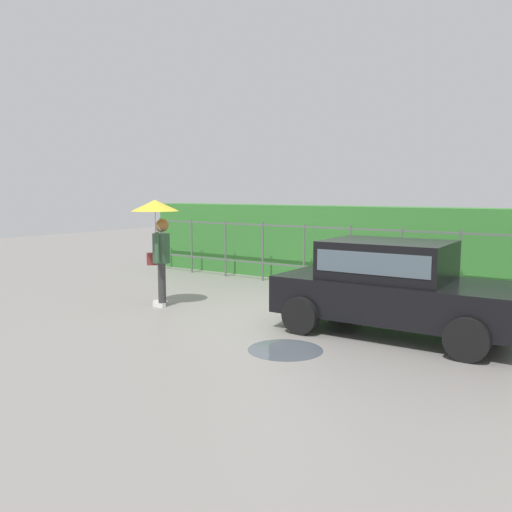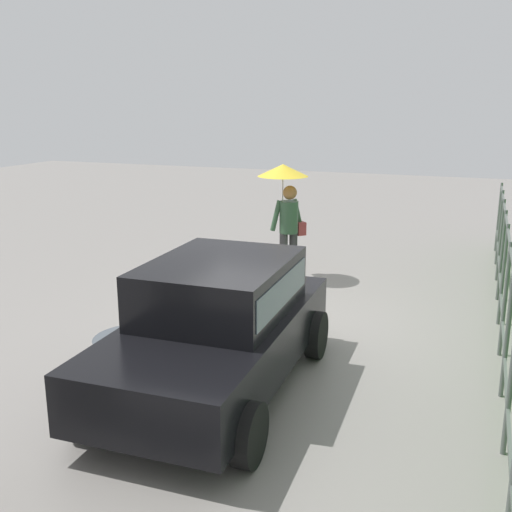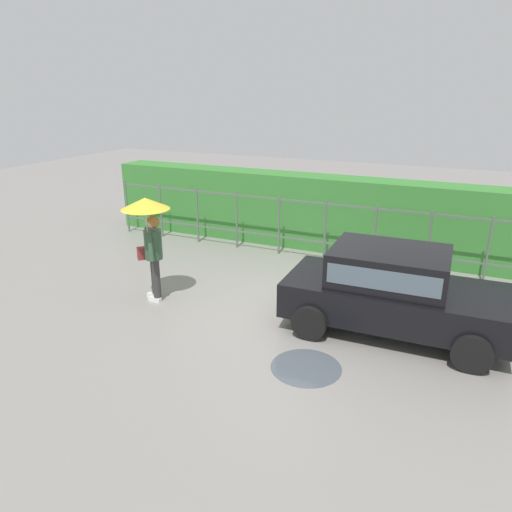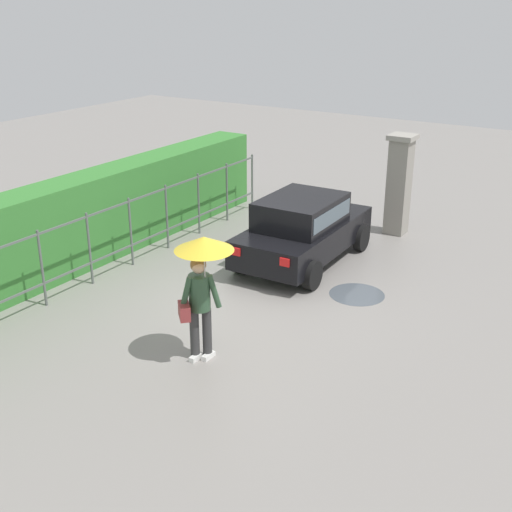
% 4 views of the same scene
% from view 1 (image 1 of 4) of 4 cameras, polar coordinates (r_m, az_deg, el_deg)
% --- Properties ---
extents(ground_plane, '(40.00, 40.00, 0.00)m').
position_cam_1_polar(ground_plane, '(9.47, 3.16, -6.76)').
color(ground_plane, gray).
extents(car, '(3.78, 1.94, 1.48)m').
position_cam_1_polar(car, '(8.59, 14.59, -2.91)').
color(car, black).
rests_on(car, ground).
extents(pedestrian, '(0.91, 0.91, 2.10)m').
position_cam_1_polar(pedestrian, '(10.39, -10.63, 2.88)').
color(pedestrian, '#333333').
rests_on(pedestrian, ground).
extents(fence_section, '(10.83, 0.05, 1.50)m').
position_cam_1_polar(fence_section, '(12.39, 7.64, 0.32)').
color(fence_section, '#59605B').
rests_on(fence_section, ground).
extents(hedge_row, '(11.78, 0.90, 1.90)m').
position_cam_1_polar(hedge_row, '(13.23, 9.52, 1.25)').
color(hedge_row, '#387F33').
rests_on(hedge_row, ground).
extents(puddle_near, '(1.08, 1.08, 0.00)m').
position_cam_1_polar(puddle_near, '(7.64, 3.20, -10.12)').
color(puddle_near, '#4C545B').
rests_on(puddle_near, ground).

